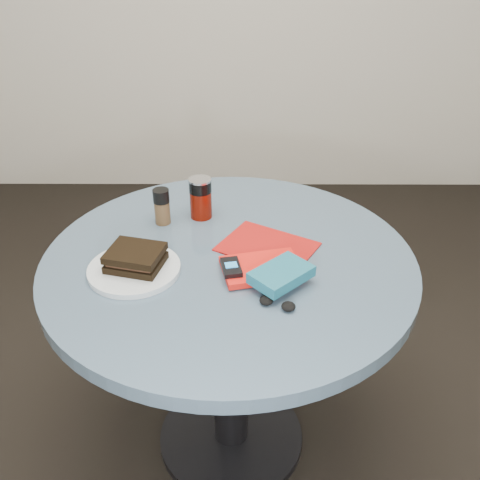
{
  "coord_description": "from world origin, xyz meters",
  "views": [
    {
      "loc": [
        0.04,
        -1.2,
        1.54
      ],
      "look_at": [
        0.03,
        0.0,
        0.8
      ],
      "focal_mm": 40.0,
      "sensor_mm": 36.0,
      "label": 1
    }
  ],
  "objects_px": {
    "headphones": "(277,303)",
    "novel": "(281,274)",
    "mp3_player": "(231,267)",
    "soda_can": "(201,198)",
    "plate": "(134,269)",
    "table": "(229,304)",
    "pepper_grinder": "(162,206)",
    "red_book": "(261,268)",
    "magazine": "(267,247)",
    "sandwich": "(136,258)"
  },
  "relations": [
    {
      "from": "sandwich",
      "to": "mp3_player",
      "type": "xyz_separation_m",
      "value": [
        0.24,
        -0.02,
        -0.01
      ]
    },
    {
      "from": "plate",
      "to": "red_book",
      "type": "relative_size",
      "value": 1.2
    },
    {
      "from": "sandwich",
      "to": "table",
      "type": "bearing_deg",
      "value": 16.34
    },
    {
      "from": "table",
      "to": "plate",
      "type": "xyz_separation_m",
      "value": [
        -0.24,
        -0.08,
        0.17
      ]
    },
    {
      "from": "table",
      "to": "pepper_grinder",
      "type": "xyz_separation_m",
      "value": [
        -0.2,
        0.18,
        0.22
      ]
    },
    {
      "from": "pepper_grinder",
      "to": "magazine",
      "type": "height_order",
      "value": "pepper_grinder"
    },
    {
      "from": "table",
      "to": "soda_can",
      "type": "relative_size",
      "value": 8.01
    },
    {
      "from": "magazine",
      "to": "novel",
      "type": "distance_m",
      "value": 0.18
    },
    {
      "from": "headphones",
      "to": "novel",
      "type": "bearing_deg",
      "value": 80.68
    },
    {
      "from": "soda_can",
      "to": "mp3_player",
      "type": "height_order",
      "value": "soda_can"
    },
    {
      "from": "table",
      "to": "sandwich",
      "type": "relative_size",
      "value": 6.32
    },
    {
      "from": "sandwich",
      "to": "novel",
      "type": "distance_m",
      "value": 0.37
    },
    {
      "from": "magazine",
      "to": "mp3_player",
      "type": "height_order",
      "value": "mp3_player"
    },
    {
      "from": "magazine",
      "to": "headphones",
      "type": "bearing_deg",
      "value": -56.79
    },
    {
      "from": "soda_can",
      "to": "novel",
      "type": "height_order",
      "value": "soda_can"
    },
    {
      "from": "soda_can",
      "to": "headphones",
      "type": "height_order",
      "value": "soda_can"
    },
    {
      "from": "novel",
      "to": "mp3_player",
      "type": "bearing_deg",
      "value": 118.32
    },
    {
      "from": "sandwich",
      "to": "mp3_player",
      "type": "relative_size",
      "value": 1.83
    },
    {
      "from": "red_book",
      "to": "headphones",
      "type": "bearing_deg",
      "value": -89.74
    },
    {
      "from": "table",
      "to": "plate",
      "type": "distance_m",
      "value": 0.3
    },
    {
      "from": "table",
      "to": "red_book",
      "type": "height_order",
      "value": "red_book"
    },
    {
      "from": "soda_can",
      "to": "novel",
      "type": "bearing_deg",
      "value": -58.11
    },
    {
      "from": "headphones",
      "to": "table",
      "type": "bearing_deg",
      "value": 118.72
    },
    {
      "from": "pepper_grinder",
      "to": "sandwich",
      "type": "bearing_deg",
      "value": -98.38
    },
    {
      "from": "table",
      "to": "mp3_player",
      "type": "relative_size",
      "value": 11.58
    },
    {
      "from": "plate",
      "to": "table",
      "type": "bearing_deg",
      "value": 17.35
    },
    {
      "from": "pepper_grinder",
      "to": "red_book",
      "type": "distance_m",
      "value": 0.38
    },
    {
      "from": "sandwich",
      "to": "red_book",
      "type": "height_order",
      "value": "sandwich"
    },
    {
      "from": "pepper_grinder",
      "to": "mp3_player",
      "type": "bearing_deg",
      "value": -52.7
    },
    {
      "from": "sandwich",
      "to": "soda_can",
      "type": "height_order",
      "value": "soda_can"
    },
    {
      "from": "plate",
      "to": "mp3_player",
      "type": "relative_size",
      "value": 2.74
    },
    {
      "from": "sandwich",
      "to": "novel",
      "type": "height_order",
      "value": "sandwich"
    },
    {
      "from": "sandwich",
      "to": "headphones",
      "type": "bearing_deg",
      "value": -22.51
    },
    {
      "from": "pepper_grinder",
      "to": "novel",
      "type": "bearing_deg",
      "value": -43.56
    },
    {
      "from": "mp3_player",
      "to": "soda_can",
      "type": "bearing_deg",
      "value": 107.23
    },
    {
      "from": "sandwich",
      "to": "headphones",
      "type": "relative_size",
      "value": 1.67
    },
    {
      "from": "red_book",
      "to": "mp3_player",
      "type": "bearing_deg",
      "value": -179.29
    },
    {
      "from": "headphones",
      "to": "pepper_grinder",
      "type": "bearing_deg",
      "value": 128.83
    },
    {
      "from": "plate",
      "to": "magazine",
      "type": "relative_size",
      "value": 0.97
    },
    {
      "from": "table",
      "to": "red_book",
      "type": "xyz_separation_m",
      "value": [
        0.08,
        -0.07,
        0.18
      ]
    },
    {
      "from": "pepper_grinder",
      "to": "headphones",
      "type": "relative_size",
      "value": 1.15
    },
    {
      "from": "table",
      "to": "pepper_grinder",
      "type": "height_order",
      "value": "pepper_grinder"
    },
    {
      "from": "soda_can",
      "to": "red_book",
      "type": "bearing_deg",
      "value": -59.34
    },
    {
      "from": "sandwich",
      "to": "novel",
      "type": "xyz_separation_m",
      "value": [
        0.37,
        -0.07,
        -0.0
      ]
    },
    {
      "from": "magazine",
      "to": "mp3_player",
      "type": "relative_size",
      "value": 2.84
    },
    {
      "from": "magazine",
      "to": "headphones",
      "type": "distance_m",
      "value": 0.26
    },
    {
      "from": "novel",
      "to": "plate",
      "type": "bearing_deg",
      "value": 127.97
    },
    {
      "from": "sandwich",
      "to": "mp3_player",
      "type": "height_order",
      "value": "sandwich"
    },
    {
      "from": "soda_can",
      "to": "novel",
      "type": "relative_size",
      "value": 0.85
    },
    {
      "from": "plate",
      "to": "headphones",
      "type": "height_order",
      "value": "headphones"
    }
  ]
}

